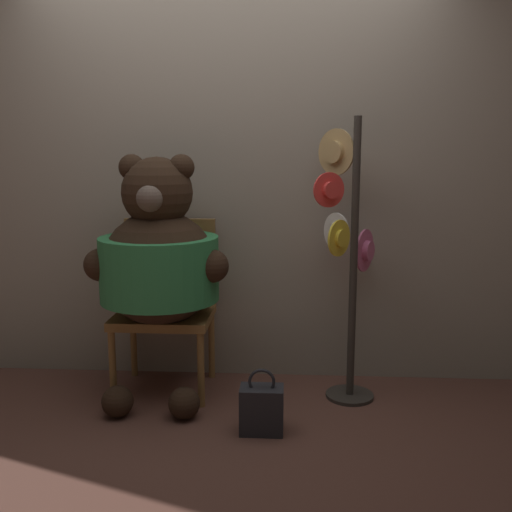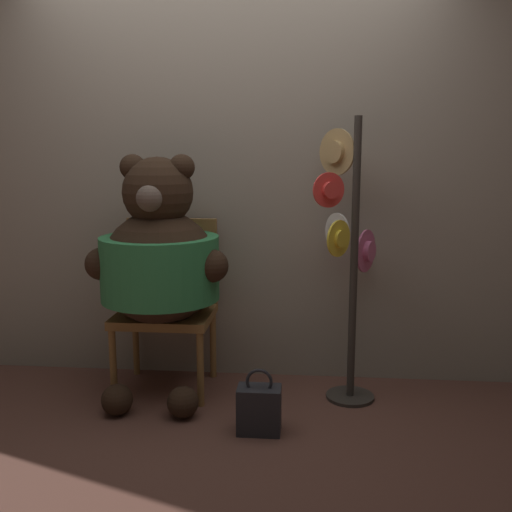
# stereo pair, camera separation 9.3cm
# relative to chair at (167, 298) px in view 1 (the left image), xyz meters

# --- Properties ---
(ground_plane) EXTENTS (14.00, 14.00, 0.00)m
(ground_plane) POSITION_rel_chair_xyz_m (0.37, -0.31, -0.55)
(ground_plane) COLOR brown
(wall_back) EXTENTS (8.00, 0.10, 2.74)m
(wall_back) POSITION_rel_chair_xyz_m (0.37, 0.25, 0.82)
(wall_back) COLOR gray
(wall_back) RESTS_ON ground_plane
(chair) EXTENTS (0.56, 0.49, 1.02)m
(chair) POSITION_rel_chair_xyz_m (0.00, 0.00, 0.00)
(chair) COLOR olive
(chair) RESTS_ON ground_plane
(teddy_bear) EXTENTS (0.82, 0.73, 1.41)m
(teddy_bear) POSITION_rel_chair_xyz_m (-0.00, -0.17, 0.26)
(teddy_bear) COLOR black
(teddy_bear) RESTS_ON ground_plane
(hat_display_rack) EXTENTS (0.38, 0.46, 1.62)m
(hat_display_rack) POSITION_rel_chair_xyz_m (1.07, -0.09, 0.33)
(hat_display_rack) COLOR #332D28
(hat_display_rack) RESTS_ON ground_plane
(handbag_on_ground) EXTENTS (0.22, 0.14, 0.34)m
(handbag_on_ground) POSITION_rel_chair_xyz_m (0.61, -0.59, -0.42)
(handbag_on_ground) COLOR #232328
(handbag_on_ground) RESTS_ON ground_plane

